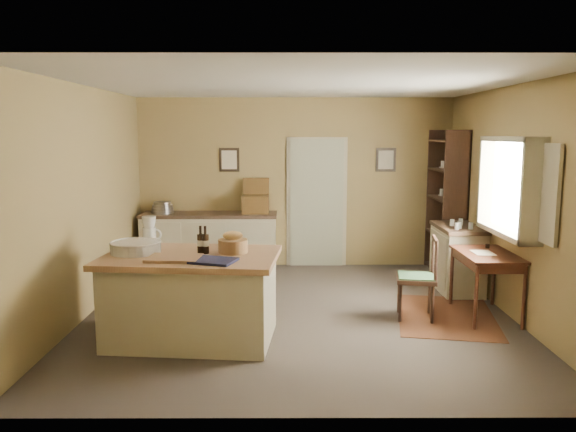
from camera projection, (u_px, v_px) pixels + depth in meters
name	position (u px, v px, depth m)	size (l,w,h in m)	color
ground	(298.00, 313.00, 6.74)	(5.00, 5.00, 0.00)	brown
wall_back	(295.00, 183.00, 9.02)	(5.00, 0.10, 2.70)	olive
wall_front	(306.00, 244.00, 4.07)	(5.00, 0.10, 2.70)	olive
wall_left	(84.00, 202.00, 6.54)	(0.10, 5.00, 2.70)	olive
wall_right	(512.00, 202.00, 6.55)	(0.10, 5.00, 2.70)	olive
ceiling	(299.00, 84.00, 6.34)	(5.00, 5.00, 0.00)	silver
door	(317.00, 201.00, 9.03)	(0.97, 0.06, 2.11)	#AFB194
framed_prints	(308.00, 160.00, 8.94)	(2.82, 0.02, 0.38)	black
window	(513.00, 186.00, 6.33)	(0.25, 1.99, 1.12)	beige
work_island	(191.00, 295.00, 5.84)	(1.87, 1.31, 1.20)	beige
sideboard	(210.00, 239.00, 8.84)	(2.12, 0.60, 1.18)	beige
rug	(446.00, 316.00, 6.64)	(1.10, 1.60, 0.01)	#532A15
writing_desk	(487.00, 261.00, 6.54)	(0.61, 0.99, 0.82)	#33180F
desk_chair	(416.00, 279.00, 6.50)	(0.44, 0.44, 0.95)	black
right_cabinet	(457.00, 258.00, 7.66)	(0.55, 0.98, 0.99)	beige
shelving_unit	(449.00, 202.00, 8.57)	(0.37, 0.99, 2.19)	black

